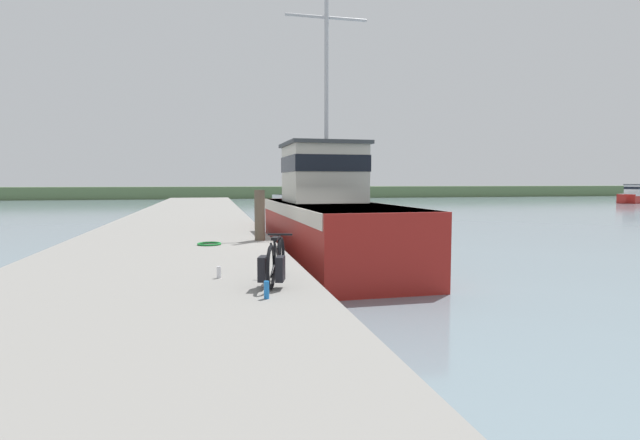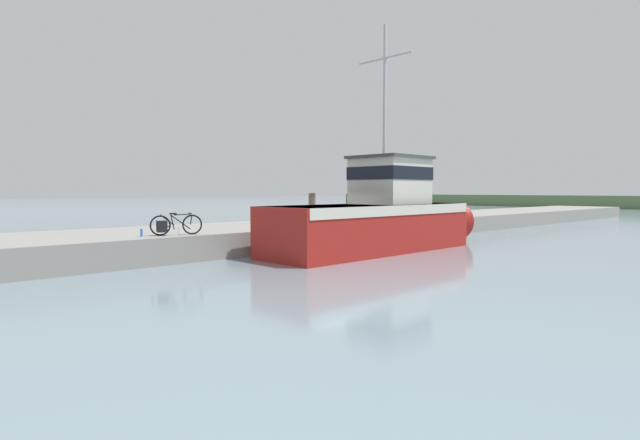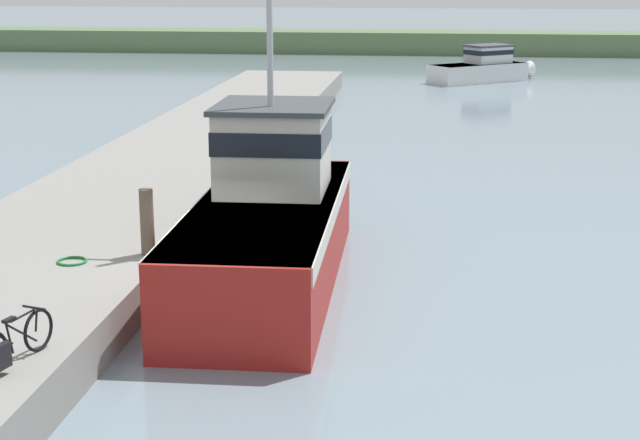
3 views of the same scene
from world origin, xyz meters
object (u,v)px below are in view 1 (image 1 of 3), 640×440
boat_red_outer (635,196)px  boat_orange_near (301,196)px  fishing_boat_main (328,217)px  mooring_post (260,215)px  water_bottle_on_curb (219,272)px  water_bottle_by_bike (267,290)px  bicycle_touring (275,263)px

boat_red_outer → boat_orange_near: (-40.54, 6.26, 0.07)m
fishing_boat_main → mooring_post: fishing_boat_main is taller
boat_orange_near → water_bottle_on_curb: bearing=-50.5°
water_bottle_by_bike → boat_orange_near: bearing=79.3°
boat_orange_near → water_bottle_on_curb: (-10.17, -48.76, 0.13)m
boat_orange_near → bicycle_touring: (-9.27, -49.50, 0.39)m
bicycle_touring → water_bottle_on_curb: 1.20m
fishing_boat_main → bicycle_touring: size_ratio=6.66×
bicycle_touring → boat_red_outer: bearing=56.7°
water_bottle_on_curb → fishing_boat_main: bearing=63.0°
fishing_boat_main → water_bottle_on_curb: fishing_boat_main is taller
boat_orange_near → water_bottle_by_bike: bearing=-49.4°
boat_orange_near → bicycle_touring: size_ratio=4.00×
boat_orange_near → water_bottle_on_curb: boat_orange_near is taller
boat_orange_near → water_bottle_on_curb: 49.81m
mooring_post → water_bottle_on_curb: 5.73m
water_bottle_by_bike → water_bottle_on_curb: bearing=110.7°
water_bottle_by_bike → mooring_post: bearing=85.3°
fishing_boat_main → boat_red_outer: (47.03, 35.28, -0.61)m
fishing_boat_main → boat_red_outer: 58.80m
mooring_post → water_bottle_by_bike: 7.34m
boat_red_outer → water_bottle_by_bike: bearing=107.0°
boat_red_outer → bicycle_touring: (-49.81, -43.24, 0.46)m
boat_red_outer → bicycle_touring: bearing=106.5°
water_bottle_on_curb → bicycle_touring: bearing=-39.4°
bicycle_touring → mooring_post: size_ratio=1.21×
boat_orange_near → water_bottle_by_bike: boat_orange_near is taller
fishing_boat_main → bicycle_touring: bearing=-110.6°
boat_red_outer → water_bottle_on_curb: (-50.71, -42.50, 0.20)m
fishing_boat_main → water_bottle_on_curb: size_ratio=56.45×
fishing_boat_main → boat_orange_near: 42.04m
water_bottle_on_curb → water_bottle_by_bike: water_bottle_by_bike is taller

